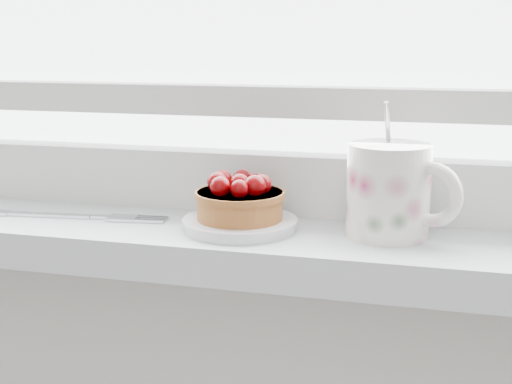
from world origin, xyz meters
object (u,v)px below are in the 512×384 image
(raspberry_tart, at_px, (240,199))
(floral_mug, at_px, (391,189))
(saucer, at_px, (240,224))
(fork, at_px, (76,216))

(raspberry_tart, bearing_deg, floral_mug, 5.28)
(raspberry_tart, relative_size, floral_mug, 0.69)
(floral_mug, bearing_deg, saucer, -174.71)
(fork, bearing_deg, raspberry_tart, 0.05)
(saucer, distance_m, floral_mug, 0.16)
(saucer, xyz_separation_m, raspberry_tart, (-0.00, 0.00, 0.03))
(floral_mug, distance_m, fork, 0.36)
(saucer, bearing_deg, raspberry_tart, 176.79)
(saucer, relative_size, fork, 0.59)
(saucer, bearing_deg, floral_mug, 5.29)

